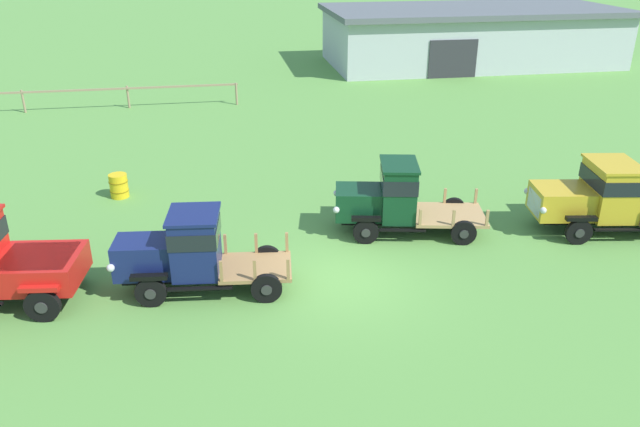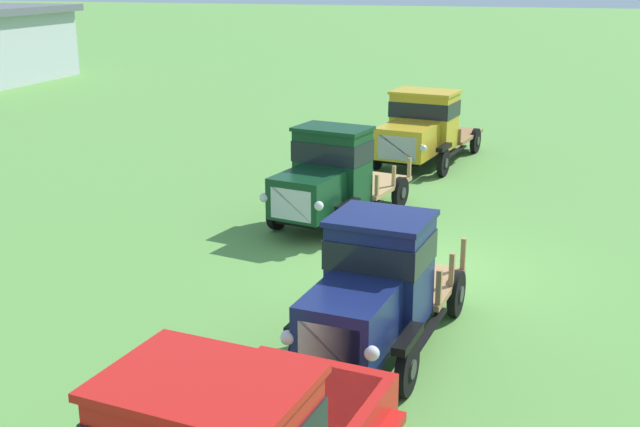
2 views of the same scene
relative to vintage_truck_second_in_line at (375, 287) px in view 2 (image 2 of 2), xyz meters
The scene contains 4 objects.
ground_plane 4.22m from the vintage_truck_second_in_line, ahead, with size 240.00×240.00×0.00m, color #5B9342.
vintage_truck_second_in_line is the anchor object (origin of this frame).
vintage_truck_midrow_center 6.67m from the vintage_truck_second_in_line, 21.87° to the left, with size 4.91×2.66×2.26m.
vintage_truck_far_side 12.71m from the vintage_truck_second_in_line, ahead, with size 5.66×2.87×2.23m.
Camera 2 is at (-14.83, -2.22, 5.64)m, focal length 45.00 mm.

